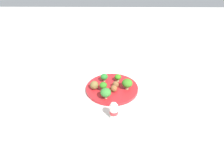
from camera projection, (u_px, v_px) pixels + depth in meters
ground_plane at (112, 89)px, 1.02m from camera, size 4.00×4.00×0.00m
plate at (112, 88)px, 1.01m from camera, size 0.28×0.28×0.02m
broccoli_floret_back_left at (127, 83)px, 0.98m from camera, size 0.06×0.06×0.06m
broccoli_floret_mid_right at (104, 77)px, 1.04m from camera, size 0.04×0.04×0.04m
broccoli_floret_back_right at (106, 93)px, 0.91m from camera, size 0.05×0.05×0.06m
broccoli_floret_near_rim at (103, 86)px, 0.96m from camera, size 0.04×0.04×0.05m
broccoli_floret_far_rim at (118, 77)px, 1.04m from camera, size 0.04×0.04×0.04m
meatball_mid_left at (114, 88)px, 0.97m from camera, size 0.04×0.04×0.04m
meatball_front_left at (116, 84)px, 1.00m from camera, size 0.04×0.04×0.04m
meatball_front_right at (94, 85)px, 0.99m from camera, size 0.04×0.04×0.04m
napkin at (118, 66)px, 1.23m from camera, size 0.17×0.12×0.01m
fork at (120, 66)px, 1.22m from camera, size 0.12×0.02×0.01m
knife at (115, 66)px, 1.22m from camera, size 0.15×0.02×0.01m
yogurt_bottle at (114, 111)px, 0.83m from camera, size 0.04×0.04×0.08m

